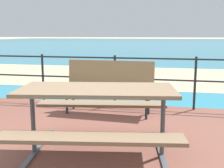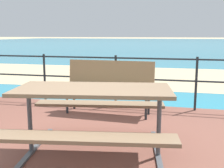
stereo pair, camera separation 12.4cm
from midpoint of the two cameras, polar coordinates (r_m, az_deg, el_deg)
ground_plane at (r=3.24m, az=-7.98°, el=-16.07°), size 240.00×240.00×0.00m
patio_paving at (r=3.22m, az=-7.99°, el=-15.60°), size 6.40×5.20×0.06m
sea_water at (r=42.73m, az=11.95°, el=8.03°), size 90.00×90.00×0.01m
beach_strip at (r=9.63m, az=6.71°, el=1.61°), size 54.00×4.98×0.01m
picnic_table at (r=3.11m, az=-2.73°, el=-4.20°), size 1.91×1.76×0.78m
park_bench at (r=4.83m, az=0.09°, el=0.54°), size 1.56×0.48×0.91m
railing_fence at (r=5.31m, az=1.42°, el=2.11°), size 5.94×0.04×0.97m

